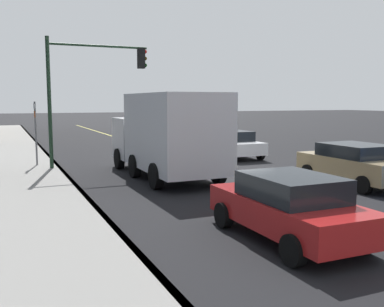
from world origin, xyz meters
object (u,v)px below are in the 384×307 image
(traffic_light_mast, at_px, (89,80))
(car_white, at_px, (233,144))
(car_red, at_px, (289,206))
(car_maroon, at_px, (204,136))
(truck_white, at_px, (167,134))
(car_tan, at_px, (355,163))
(street_sign_post, at_px, (36,129))

(traffic_light_mast, bearing_deg, car_white, -83.64)
(car_red, relative_size, car_maroon, 1.00)
(car_white, xyz_separation_m, truck_white, (-4.19, 5.23, 0.99))
(car_white, xyz_separation_m, car_tan, (-8.28, -0.36, 0.05))
(car_maroon, distance_m, street_sign_post, 11.89)
(street_sign_post, bearing_deg, car_red, -162.19)
(truck_white, bearing_deg, car_tan, -126.15)
(car_tan, bearing_deg, truck_white, 53.85)
(car_tan, distance_m, traffic_light_mast, 11.29)
(truck_white, bearing_deg, traffic_light_mast, 34.67)
(car_red, distance_m, traffic_light_mast, 12.23)
(car_maroon, relative_size, truck_white, 0.56)
(car_white, xyz_separation_m, street_sign_post, (0.38, 9.73, 1.01))
(street_sign_post, bearing_deg, car_maroon, -64.37)
(truck_white, relative_size, street_sign_post, 2.45)
(truck_white, xyz_separation_m, traffic_light_mast, (3.35, 2.32, 2.17))
(car_white, height_order, truck_white, truck_white)
(street_sign_post, bearing_deg, truck_white, -135.52)
(car_white, relative_size, truck_white, 0.54)
(car_red, height_order, car_maroon, car_maroon)
(car_tan, height_order, traffic_light_mast, traffic_light_mast)
(car_white, distance_m, car_red, 13.69)
(car_maroon, xyz_separation_m, truck_white, (-9.70, 6.19, 0.98))
(car_red, relative_size, street_sign_post, 1.38)
(car_tan, relative_size, traffic_light_mast, 0.74)
(car_tan, bearing_deg, traffic_light_mast, 46.77)
(car_white, height_order, car_maroon, car_maroon)
(car_white, bearing_deg, traffic_light_mast, 96.36)
(car_red, bearing_deg, truck_white, -2.45)
(car_red, height_order, street_sign_post, street_sign_post)
(car_maroon, bearing_deg, traffic_light_mast, 126.73)
(car_maroon, xyz_separation_m, street_sign_post, (-5.12, 10.68, 1.00))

